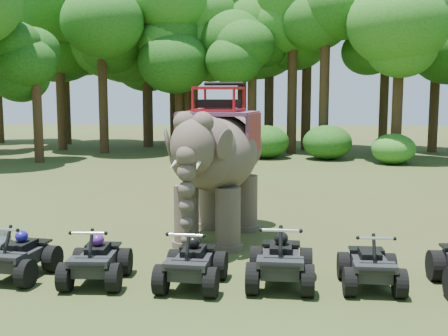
{
  "coord_description": "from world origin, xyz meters",
  "views": [
    {
      "loc": [
        1.13,
        -12.48,
        3.72
      ],
      "look_at": [
        0.0,
        1.2,
        1.9
      ],
      "focal_mm": 45.0,
      "sensor_mm": 36.0,
      "label": 1
    }
  ],
  "objects_px": {
    "atv_0": "(18,250)",
    "elephant": "(218,162)",
    "atv_4": "(371,259)",
    "atv_1": "(96,254)",
    "atv_2": "(192,257)",
    "atv_3": "(281,253)"
  },
  "relations": [
    {
      "from": "atv_3",
      "to": "elephant",
      "type": "bearing_deg",
      "value": 115.84
    },
    {
      "from": "atv_3",
      "to": "atv_2",
      "type": "bearing_deg",
      "value": -171.06
    },
    {
      "from": "atv_3",
      "to": "atv_4",
      "type": "relative_size",
      "value": 1.11
    },
    {
      "from": "atv_0",
      "to": "atv_4",
      "type": "bearing_deg",
      "value": 7.19
    },
    {
      "from": "atv_1",
      "to": "atv_4",
      "type": "xyz_separation_m",
      "value": [
        5.35,
        0.15,
        -0.01
      ]
    },
    {
      "from": "elephant",
      "to": "atv_2",
      "type": "relative_size",
      "value": 2.95
    },
    {
      "from": "atv_0",
      "to": "atv_3",
      "type": "distance_m",
      "value": 5.29
    },
    {
      "from": "atv_2",
      "to": "atv_4",
      "type": "height_order",
      "value": "atv_2"
    },
    {
      "from": "elephant",
      "to": "atv_2",
      "type": "distance_m",
      "value": 3.99
    },
    {
      "from": "atv_1",
      "to": "atv_3",
      "type": "xyz_separation_m",
      "value": [
        3.63,
        0.14,
        0.05
      ]
    },
    {
      "from": "elephant",
      "to": "atv_1",
      "type": "relative_size",
      "value": 3.01
    },
    {
      "from": "atv_4",
      "to": "elephant",
      "type": "bearing_deg",
      "value": 133.71
    },
    {
      "from": "atv_0",
      "to": "atv_1",
      "type": "height_order",
      "value": "atv_1"
    },
    {
      "from": "atv_4",
      "to": "atv_1",
      "type": "bearing_deg",
      "value": -177.65
    },
    {
      "from": "atv_0",
      "to": "elephant",
      "type": "bearing_deg",
      "value": 50.45
    },
    {
      "from": "atv_4",
      "to": "atv_3",
      "type": "bearing_deg",
      "value": -179.04
    },
    {
      "from": "atv_1",
      "to": "atv_3",
      "type": "distance_m",
      "value": 3.63
    },
    {
      "from": "elephant",
      "to": "atv_4",
      "type": "relative_size",
      "value": 3.08
    },
    {
      "from": "atv_0",
      "to": "atv_2",
      "type": "height_order",
      "value": "atv_2"
    },
    {
      "from": "atv_0",
      "to": "atv_4",
      "type": "height_order",
      "value": "atv_0"
    },
    {
      "from": "atv_0",
      "to": "atv_2",
      "type": "bearing_deg",
      "value": 3.67
    },
    {
      "from": "atv_2",
      "to": "atv_1",
      "type": "bearing_deg",
      "value": -177.32
    }
  ]
}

